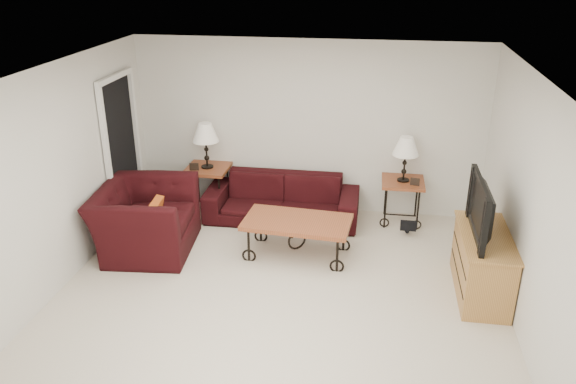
# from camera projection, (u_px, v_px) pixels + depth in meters

# --- Properties ---
(ground) EXTENTS (5.00, 5.00, 0.00)m
(ground) POSITION_uv_depth(u_px,v_px,m) (278.00, 298.00, 6.38)
(ground) COLOR beige
(ground) RESTS_ON ground
(wall_back) EXTENTS (5.00, 0.02, 2.50)m
(wall_back) POSITION_uv_depth(u_px,v_px,m) (308.00, 128.00, 8.16)
(wall_back) COLOR silver
(wall_back) RESTS_ON ground
(wall_front) EXTENTS (5.00, 0.02, 2.50)m
(wall_front) POSITION_uv_depth(u_px,v_px,m) (208.00, 350.00, 3.62)
(wall_front) COLOR silver
(wall_front) RESTS_ON ground
(wall_left) EXTENTS (0.02, 5.00, 2.50)m
(wall_left) POSITION_uv_depth(u_px,v_px,m) (54.00, 182.00, 6.25)
(wall_left) COLOR silver
(wall_left) RESTS_ON ground
(wall_right) EXTENTS (0.02, 5.00, 2.50)m
(wall_right) POSITION_uv_depth(u_px,v_px,m) (531.00, 212.00, 5.52)
(wall_right) COLOR silver
(wall_right) RESTS_ON ground
(ceiling) EXTENTS (5.00, 5.00, 0.00)m
(ceiling) POSITION_uv_depth(u_px,v_px,m) (276.00, 75.00, 5.40)
(ceiling) COLOR white
(ceiling) RESTS_ON wall_back
(doorway) EXTENTS (0.08, 0.94, 2.04)m
(doorway) POSITION_uv_depth(u_px,v_px,m) (122.00, 153.00, 7.84)
(doorway) COLOR black
(doorway) RESTS_ON ground
(sofa) EXTENTS (2.17, 0.85, 0.63)m
(sofa) POSITION_uv_depth(u_px,v_px,m) (282.00, 199.00, 8.13)
(sofa) COLOR black
(sofa) RESTS_ON ground
(side_table_left) EXTENTS (0.62, 0.62, 0.67)m
(side_table_left) POSITION_uv_depth(u_px,v_px,m) (209.00, 188.00, 8.45)
(side_table_left) COLOR brown
(side_table_left) RESTS_ON ground
(side_table_right) EXTENTS (0.59, 0.59, 0.64)m
(side_table_right) POSITION_uv_depth(u_px,v_px,m) (401.00, 201.00, 8.05)
(side_table_right) COLOR brown
(side_table_right) RESTS_ON ground
(lamp_left) EXTENTS (0.38, 0.38, 0.67)m
(lamp_left) POSITION_uv_depth(u_px,v_px,m) (206.00, 146.00, 8.19)
(lamp_left) COLOR black
(lamp_left) RESTS_ON side_table_left
(lamp_right) EXTENTS (0.36, 0.36, 0.64)m
(lamp_right) POSITION_uv_depth(u_px,v_px,m) (405.00, 159.00, 7.80)
(lamp_right) COLOR black
(lamp_right) RESTS_ON side_table_right
(photo_frame_left) EXTENTS (0.13, 0.04, 0.11)m
(photo_frame_left) POSITION_uv_depth(u_px,v_px,m) (194.00, 167.00, 8.19)
(photo_frame_left) COLOR black
(photo_frame_left) RESTS_ON side_table_left
(photo_frame_right) EXTENTS (0.13, 0.04, 0.11)m
(photo_frame_right) POSITION_uv_depth(u_px,v_px,m) (415.00, 182.00, 7.75)
(photo_frame_right) COLOR black
(photo_frame_right) RESTS_ON side_table_right
(coffee_table) EXTENTS (1.37, 0.81, 0.50)m
(coffee_table) POSITION_uv_depth(u_px,v_px,m) (297.00, 238.00, 7.18)
(coffee_table) COLOR brown
(coffee_table) RESTS_ON ground
(armchair) EXTENTS (1.26, 1.41, 0.85)m
(armchair) POSITION_uv_depth(u_px,v_px,m) (146.00, 219.00, 7.28)
(armchair) COLOR black
(armchair) RESTS_ON ground
(throw_pillow) EXTENTS (0.14, 0.39, 0.38)m
(throw_pillow) POSITION_uv_depth(u_px,v_px,m) (155.00, 215.00, 7.17)
(throw_pillow) COLOR orange
(throw_pillow) RESTS_ON armchair
(tv_stand) EXTENTS (0.51, 1.21, 0.73)m
(tv_stand) POSITION_uv_depth(u_px,v_px,m) (482.00, 264.00, 6.35)
(tv_stand) COLOR #BA8845
(tv_stand) RESTS_ON ground
(television) EXTENTS (0.14, 1.09, 0.63)m
(television) POSITION_uv_depth(u_px,v_px,m) (489.00, 209.00, 6.09)
(television) COLOR black
(television) RESTS_ON tv_stand
(backpack) EXTENTS (0.38, 0.33, 0.42)m
(backpack) POSITION_uv_depth(u_px,v_px,m) (408.00, 220.00, 7.75)
(backpack) COLOR black
(backpack) RESTS_ON ground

